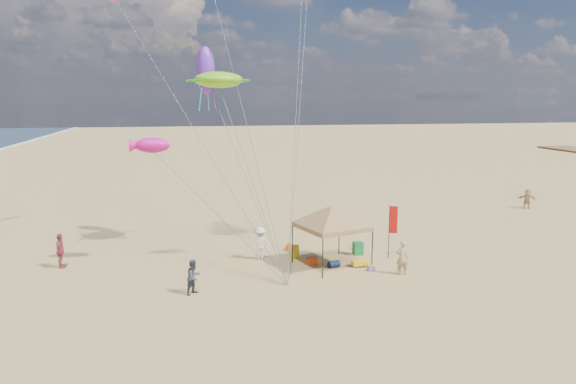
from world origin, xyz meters
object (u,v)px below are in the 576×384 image
chair_green (358,248)px  beach_cart (361,263)px  feather_flag (392,223)px  person_near_b (194,277)px  person_far_a (60,251)px  chair_yellow (294,251)px  person_near_a (402,258)px  person_far_c (527,199)px  person_near_c (260,243)px  canopy_tent (332,208)px  cooler_red (312,261)px  cooler_blue (358,246)px

chair_green → beach_cart: bearing=-104.4°
feather_flag → person_near_b: bearing=-162.3°
person_far_a → chair_yellow: bearing=-92.4°
chair_green → person_near_a: (1.04, -3.75, 0.53)m
chair_green → person_far_c: person_far_c is taller
person_near_c → person_far_a: 10.29m
person_far_a → person_far_c: (32.84, 8.90, -0.12)m
chair_yellow → person_near_b: 7.16m
canopy_tent → person_near_a: canopy_tent is taller
feather_flag → person_near_c: (-7.03, 1.21, -1.09)m
cooler_red → person_far_c: person_far_c is taller
feather_flag → beach_cart: size_ratio=3.30×
person_far_c → chair_green: bearing=-118.2°
cooler_blue → chair_green: 1.06m
cooler_red → chair_yellow: size_ratio=0.77×
beach_cart → person_near_c: (-4.95, 2.24, 0.70)m
cooler_blue → cooler_red: bearing=-144.8°
canopy_tent → chair_green: 3.78m
canopy_tent → person_far_a: canopy_tent is taller
cooler_blue → person_far_a: bearing=-178.6°
person_far_a → person_near_a: bearing=-104.4°
chair_green → person_far_a: bearing=177.8°
feather_flag → person_near_c: size_ratio=1.66×
chair_green → person_far_a: 15.79m
beach_cart → person_far_c: (17.62, 11.61, 0.59)m
feather_flag → chair_green: bearing=144.6°
person_near_a → person_far_c: bearing=-137.0°
person_near_c → chair_green: bearing=177.3°
cooler_red → person_far_a: (-12.80, 1.95, 0.72)m
chair_green → person_near_b: 10.18m
person_near_a → cooler_blue: bearing=-78.4°
person_near_a → person_near_b: person_near_a is taller
beach_cart → cooler_blue: bearing=73.8°
feather_flag → cooler_blue: (-1.18, 2.08, -1.80)m
person_near_a → feather_flag: bearing=-97.3°
person_far_a → cooler_red: bearing=-98.6°
feather_flag → person_near_a: bearing=-100.8°
cooler_blue → chair_green: chair_green is taller
person_far_a → person_near_b: bearing=-127.4°
person_near_b → person_far_a: size_ratio=0.87×
cooler_blue → person_far_c: size_ratio=0.34×
canopy_tent → cooler_blue: 4.58m
person_far_a → person_far_c: size_ratio=1.16×
person_near_a → person_far_c: size_ratio=1.11×
beach_cart → person_far_c: person_far_c is taller
cooler_red → person_far_c: (20.04, 10.85, 0.60)m
beach_cart → person_near_a: (1.58, -1.63, 0.68)m
canopy_tent → person_far_c: (19.07, 11.16, -2.31)m
person_near_b → beach_cart: bearing=-30.4°
chair_green → person_near_b: size_ratio=0.44×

